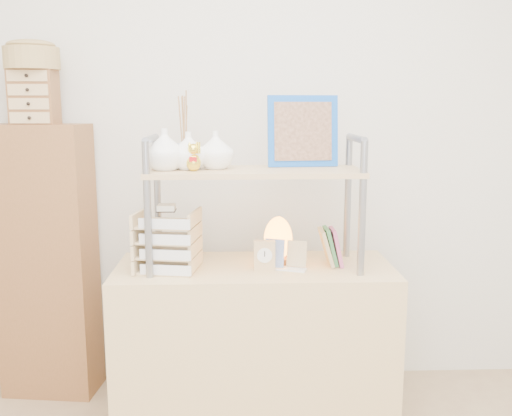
{
  "coord_description": "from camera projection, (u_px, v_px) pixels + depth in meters",
  "views": [
    {
      "loc": [
        -0.08,
        -1.19,
        1.44
      ],
      "look_at": [
        0.01,
        1.2,
        1.01
      ],
      "focal_mm": 40.0,
      "sensor_mm": 36.0,
      "label": 1
    }
  ],
  "objects": [
    {
      "name": "salt_lamp",
      "position": [
        278.0,
        239.0,
        2.51
      ],
      "size": [
        0.14,
        0.13,
        0.21
      ],
      "color": "brown",
      "rests_on": "desk"
    },
    {
      "name": "room_shell",
      "position": [
        265.0,
        7.0,
        1.51
      ],
      "size": [
        3.42,
        3.41,
        2.61
      ],
      "color": "silver",
      "rests_on": "ground"
    },
    {
      "name": "postcard_stand",
      "position": [
        285.0,
        261.0,
        2.42
      ],
      "size": [
        0.19,
        0.11,
        0.13
      ],
      "color": "white",
      "rests_on": "desk"
    },
    {
      "name": "desk",
      "position": [
        255.0,
        347.0,
        2.54
      ],
      "size": [
        1.2,
        0.5,
        0.75
      ],
      "primitive_type": "cube",
      "color": "tan",
      "rests_on": "ground"
    },
    {
      "name": "cabinet",
      "position": [
        47.0,
        262.0,
        2.81
      ],
      "size": [
        0.48,
        0.29,
        1.35
      ],
      "primitive_type": "cube",
      "rotation": [
        0.0,
        0.0,
        -0.12
      ],
      "color": "brown",
      "rests_on": "ground"
    },
    {
      "name": "woven_basket",
      "position": [
        32.0,
        58.0,
        2.62
      ],
      "size": [
        0.25,
        0.25,
        0.1
      ],
      "primitive_type": "cylinder",
      "color": "olive",
      "rests_on": "drawer_chest"
    },
    {
      "name": "desk_clock",
      "position": [
        264.0,
        255.0,
        2.4
      ],
      "size": [
        0.09,
        0.04,
        0.13
      ],
      "color": "tan",
      "rests_on": "desk"
    },
    {
      "name": "hutch",
      "position": [
        228.0,
        163.0,
        2.4
      ],
      "size": [
        0.9,
        0.34,
        0.73
      ],
      "color": "gray",
      "rests_on": "desk"
    },
    {
      "name": "letter_tray",
      "position": [
        168.0,
        244.0,
        2.39
      ],
      "size": [
        0.26,
        0.25,
        0.28
      ],
      "color": "tan",
      "rests_on": "desk"
    },
    {
      "name": "drawer_chest",
      "position": [
        34.0,
        97.0,
        2.65
      ],
      "size": [
        0.2,
        0.16,
        0.25
      ],
      "color": "brown",
      "rests_on": "cabinet"
    }
  ]
}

